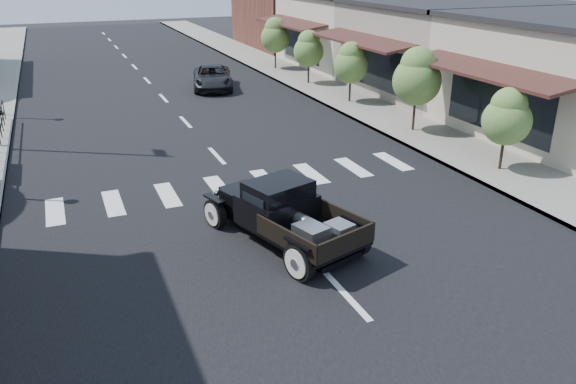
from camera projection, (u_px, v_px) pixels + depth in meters
name	position (u px, v px, depth m)	size (l,w,h in m)	color
ground	(292.00, 237.00, 14.48)	(120.00, 120.00, 0.00)	black
road	(172.00, 107.00, 27.28)	(14.00, 80.00, 0.02)	black
road_markings	(197.00, 135.00, 23.01)	(12.00, 60.00, 0.06)	silver
sidewalk_right	(328.00, 91.00, 30.27)	(3.00, 80.00, 0.15)	gray
storefront_mid	(455.00, 48.00, 30.04)	(10.00, 9.00, 4.50)	gray
storefront_far	(369.00, 30.00, 37.72)	(10.00, 9.00, 4.50)	#BFB7A2
far_building_right	(314.00, 1.00, 45.95)	(11.00, 10.00, 7.00)	brown
small_tree_a	(505.00, 131.00, 18.32)	(1.58, 1.58, 2.64)	#547435
small_tree_b	(416.00, 91.00, 22.54)	(1.94, 1.94, 3.24)	#547435
small_tree_c	(351.00, 73.00, 27.29)	(1.67, 1.67, 2.78)	#547435
small_tree_d	(309.00, 58.00, 31.48)	(1.69, 1.69, 2.82)	#547435
small_tree_e	(275.00, 44.00, 35.82)	(1.83, 1.83, 3.06)	#547435
hotrod_pickup	(284.00, 213.00, 13.93)	(2.19, 4.70, 1.63)	black
second_car	(213.00, 78.00, 30.94)	(2.06, 4.46, 1.24)	black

